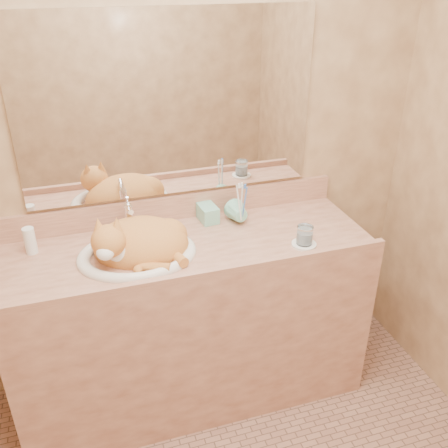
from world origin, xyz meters
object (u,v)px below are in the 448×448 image
object	(u,v)px
toothbrush_cup	(242,217)
water_glass	(305,235)
cat	(137,241)
vanity_counter	(192,322)
sink_basin	(136,240)
soap_dispenser	(212,209)

from	to	relation	value
toothbrush_cup	water_glass	distance (m)	0.32
cat	water_glass	size ratio (longest dim) A/B	4.93
vanity_counter	toothbrush_cup	bearing A→B (deg)	18.38
water_glass	sink_basin	bearing A→B (deg)	169.12
sink_basin	water_glass	world-z (taller)	sink_basin
vanity_counter	cat	bearing A→B (deg)	-176.94
soap_dispenser	water_glass	distance (m)	0.44
water_glass	cat	bearing A→B (deg)	168.42
vanity_counter	soap_dispenser	bearing A→B (deg)	42.65
cat	soap_dispenser	world-z (taller)	cat
soap_dispenser	water_glass	world-z (taller)	soap_dispenser
soap_dispenser	toothbrush_cup	distance (m)	0.14
vanity_counter	cat	xyz separation A→B (m)	(-0.22, -0.01, 0.49)
vanity_counter	water_glass	xyz separation A→B (m)	(0.47, -0.16, 0.48)
soap_dispenser	cat	bearing A→B (deg)	-164.21
vanity_counter	toothbrush_cup	size ratio (longest dim) A/B	15.65
vanity_counter	water_glass	distance (m)	0.69
soap_dispenser	toothbrush_cup	xyz separation A→B (m)	(0.13, -0.04, -0.04)
cat	soap_dispenser	xyz separation A→B (m)	(0.37, 0.15, 0.02)
cat	vanity_counter	bearing A→B (deg)	15.75
cat	toothbrush_cup	size ratio (longest dim) A/B	3.96
sink_basin	cat	size ratio (longest dim) A/B	1.20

